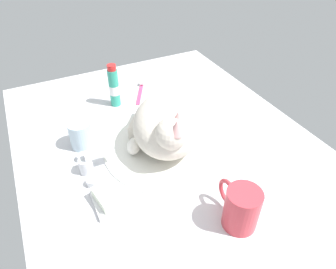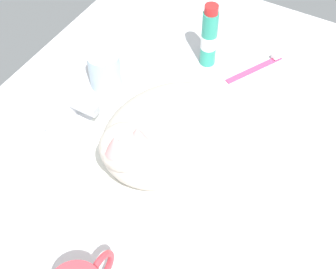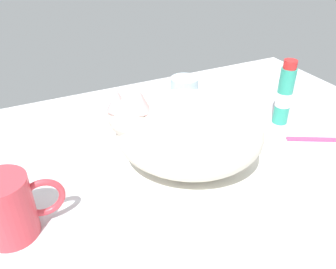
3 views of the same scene
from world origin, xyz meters
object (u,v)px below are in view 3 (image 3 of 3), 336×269
object	(u,v)px
faucet	(141,106)
rinse_cup	(184,93)
cat	(185,132)
toothbrush	(327,138)
coffee_mug	(9,208)
toothpaste_bottle	(284,95)
soap_bar	(89,120)

from	to	relation	value
faucet	rinse_cup	distance (cm)	11.10
cat	rinse_cup	xyz separation A→B (cm)	(11.40, 21.60, -4.22)
faucet	rinse_cup	xyz separation A→B (cm)	(11.00, -0.70, 1.32)
faucet	cat	distance (cm)	22.98
toothbrush	coffee_mug	bearing A→B (deg)	178.38
coffee_mug	toothpaste_bottle	xyz separation A→B (cm)	(57.60, 8.75, 1.91)
coffee_mug	toothpaste_bottle	bearing A→B (deg)	8.64
faucet	soap_bar	xyz separation A→B (cm)	(-12.36, -0.67, -0.28)
soap_bar	rinse_cup	bearing A→B (deg)	-0.06
cat	coffee_mug	xyz separation A→B (cm)	(-29.66, -2.57, -3.21)
coffee_mug	rinse_cup	bearing A→B (deg)	30.48
cat	toothbrush	bearing A→B (deg)	-7.74
rinse_cup	soap_bar	bearing A→B (deg)	179.94
coffee_mug	toothpaste_bottle	world-z (taller)	toothpaste_bottle
coffee_mug	soap_bar	xyz separation A→B (cm)	(17.71, 24.19, -2.61)
rinse_cup	toothbrush	bearing A→B (deg)	-52.08
cat	coffee_mug	size ratio (longest dim) A/B	2.80
rinse_cup	faucet	bearing A→B (deg)	176.37
faucet	coffee_mug	bearing A→B (deg)	-140.41
soap_bar	toothbrush	world-z (taller)	soap_bar
soap_bar	coffee_mug	bearing A→B (deg)	-126.20
toothpaste_bottle	faucet	bearing A→B (deg)	149.67
soap_bar	toothpaste_bottle	xyz separation A→B (cm)	(39.90, -15.44, 4.51)
faucet	coffee_mug	xyz separation A→B (cm)	(-30.06, -24.86, 2.33)
faucet	soap_bar	bearing A→B (deg)	-176.89
rinse_cup	toothbrush	distance (cm)	33.01
coffee_mug	faucet	bearing A→B (deg)	39.59
cat	soap_bar	xyz separation A→B (cm)	(-11.95, 21.63, -5.82)
coffee_mug	rinse_cup	size ratio (longest dim) A/B	1.52
coffee_mug	toothbrush	world-z (taller)	coffee_mug
rinse_cup	soap_bar	distance (cm)	23.41
cat	toothpaste_bottle	distance (cm)	28.65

